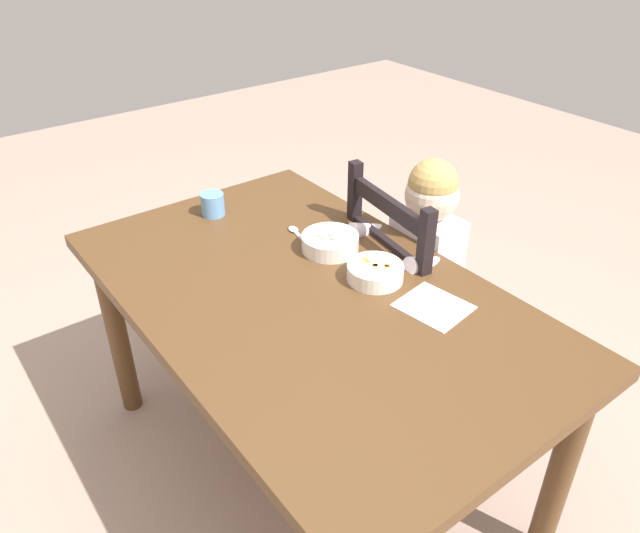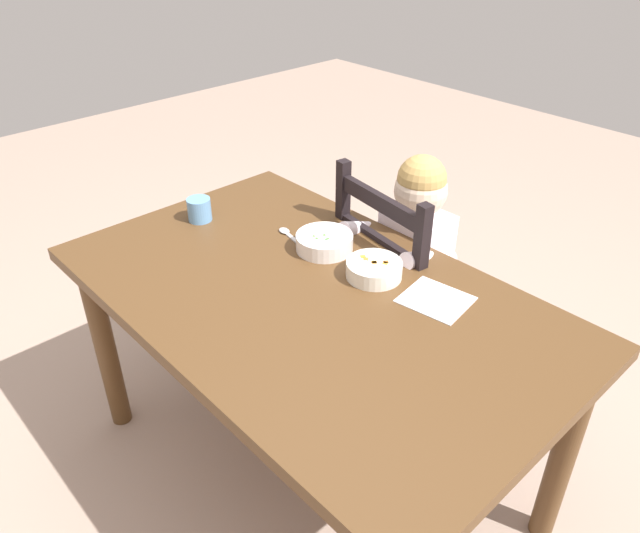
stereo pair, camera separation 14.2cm
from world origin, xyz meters
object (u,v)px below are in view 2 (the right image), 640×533
dining_chair (405,296)px  bowl_of_peas (324,242)px  dining_table (310,320)px  child_figure (410,252)px  spoon (287,233)px  bowl_of_carrots (374,269)px  drinking_cup (199,210)px

dining_chair → bowl_of_peas: dining_chair is taller
dining_table → child_figure: 0.48m
dining_table → dining_chair: size_ratio=1.55×
bowl_of_peas → spoon: bowl_of_peas is taller
bowl_of_peas → spoon: 0.15m
bowl_of_carrots → dining_table: bearing=-109.6°
drinking_cup → bowl_of_carrots: bearing=15.4°
spoon → bowl_of_carrots: bearing=4.0°
dining_chair → child_figure: 0.19m
dining_table → dining_chair: bearing=95.1°
dining_table → spoon: (-0.29, 0.16, 0.10)m
dining_table → child_figure: size_ratio=1.48×
child_figure → bowl_of_peas: (-0.10, -0.29, 0.11)m
dining_table → bowl_of_carrots: size_ratio=9.00×
dining_table → child_figure: (-0.04, 0.48, 0.01)m
bowl_of_carrots → drinking_cup: (-0.63, -0.17, 0.01)m
bowl_of_carrots → spoon: 0.36m
child_figure → drinking_cup: size_ratio=12.53×
spoon → dining_table: bearing=-29.6°
dining_chair → child_figure: child_figure is taller
dining_chair → drinking_cup: bearing=-137.6°
bowl_of_peas → drinking_cup: size_ratio=2.24×
dining_chair → spoon: bearing=-126.8°
dining_chair → bowl_of_carrots: (0.11, -0.30, 0.29)m
dining_table → bowl_of_peas: bowl_of_peas is taller
bowl_of_carrots → drinking_cup: bearing=-164.6°
dining_table → spoon: size_ratio=10.47×
child_figure → bowl_of_peas: size_ratio=5.60×
bowl_of_carrots → bowl_of_peas: bearing=-180.0°
bowl_of_carrots → drinking_cup: 0.65m
child_figure → dining_chair: bearing=128.0°
bowl_of_peas → bowl_of_carrots: bearing=0.0°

